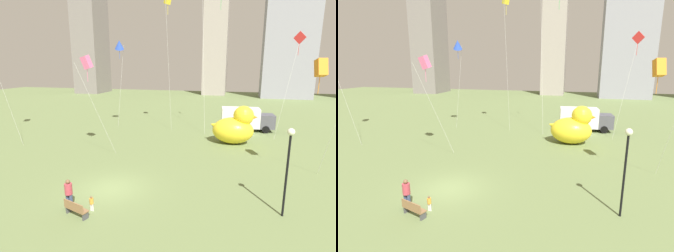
{
  "view_description": "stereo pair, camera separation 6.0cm",
  "coord_description": "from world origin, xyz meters",
  "views": [
    {
      "loc": [
        7.58,
        -14.78,
        8.05
      ],
      "look_at": [
        2.7,
        4.71,
        3.4
      ],
      "focal_mm": 28.13,
      "sensor_mm": 36.0,
      "label": 1
    },
    {
      "loc": [
        7.63,
        -14.76,
        8.05
      ],
      "look_at": [
        2.7,
        4.71,
        3.4
      ],
      "focal_mm": 28.13,
      "sensor_mm": 36.0,
      "label": 2
    }
  ],
  "objects": [
    {
      "name": "kite_yellow",
      "position": [
        -0.38,
        17.0,
        15.36
      ],
      "size": [
        1.1,
        1.03,
        16.12
      ],
      "color": "silver",
      "rests_on": "ground"
    },
    {
      "name": "kite_red",
      "position": [
        13.61,
        15.12,
        10.27
      ],
      "size": [
        2.04,
        1.89,
        11.37
      ],
      "color": "silver",
      "rests_on": "ground"
    },
    {
      "name": "person_adult",
      "position": [
        -1.28,
        -2.78,
        0.96
      ],
      "size": [
        0.43,
        0.43,
        1.74
      ],
      "color": "#38476B",
      "rests_on": "ground"
    },
    {
      "name": "kite_orange",
      "position": [
        12.98,
        4.54,
        7.86
      ],
      "size": [
        1.99,
        2.76,
        8.52
      ],
      "color": "silver",
      "rests_on": "ground"
    },
    {
      "name": "person_child",
      "position": [
        0.14,
        -2.78,
        0.5
      ],
      "size": [
        0.22,
        0.22,
        0.9
      ],
      "color": "silver",
      "rests_on": "ground"
    },
    {
      "name": "box_truck",
      "position": [
        9.23,
        18.98,
        1.45
      ],
      "size": [
        6.49,
        2.78,
        2.85
      ],
      "color": "white",
      "rests_on": "ground"
    },
    {
      "name": "giant_inflatable_duck",
      "position": [
        7.84,
        12.85,
        1.71
      ],
      "size": [
        4.85,
        3.11,
        4.02
      ],
      "color": "yellow",
      "rests_on": "ground"
    },
    {
      "name": "city_skyline",
      "position": [
        1.85,
        59.77,
        14.69
      ],
      "size": [
        79.04,
        16.07,
        31.74
      ],
      "color": "gray",
      "rests_on": "ground"
    },
    {
      "name": "kite_blue",
      "position": [
        -6.4,
        16.44,
        10.5
      ],
      "size": [
        1.6,
        1.79,
        11.26
      ],
      "color": "silver",
      "rests_on": "ground"
    },
    {
      "name": "kite_pink",
      "position": [
        -5.11,
        6.52,
        8.27
      ],
      "size": [
        2.77,
        2.74,
        8.97
      ],
      "color": "silver",
      "rests_on": "ground"
    },
    {
      "name": "kite_green",
      "position": [
        5.4,
        18.13,
        15.03
      ],
      "size": [
        2.51,
        3.44,
        16.61
      ],
      "color": "silver",
      "rests_on": "ground"
    },
    {
      "name": "ground_plane",
      "position": [
        0.0,
        0.0,
        0.0
      ],
      "size": [
        140.0,
        140.0,
        0.0
      ],
      "primitive_type": "plane",
      "color": "#677A48"
    },
    {
      "name": "lamppost",
      "position": [
        10.51,
        -0.71,
        3.41
      ],
      "size": [
        0.38,
        0.38,
        4.94
      ],
      "color": "black",
      "rests_on": "ground"
    },
    {
      "name": "park_bench",
      "position": [
        -0.42,
        -3.5,
        0.47
      ],
      "size": [
        1.56,
        0.9,
        0.9
      ],
      "color": "olive",
      "rests_on": "ground"
    }
  ]
}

